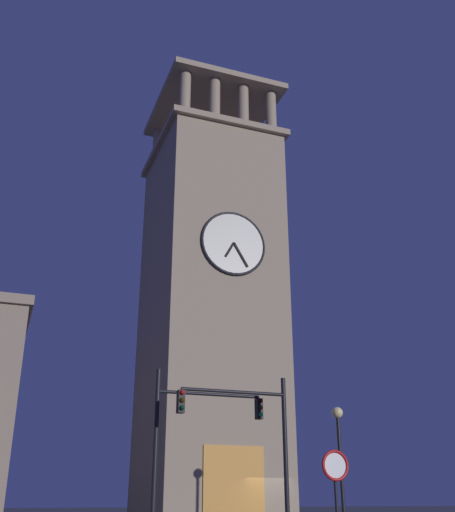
# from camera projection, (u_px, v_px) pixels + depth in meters

# --- Properties ---
(clocktower) EXTENTS (7.66, 8.68, 29.07)m
(clocktower) POSITION_uv_depth(u_px,v_px,m) (209.00, 312.00, 36.97)
(clocktower) COLOR gray
(clocktower) RESTS_ON ground_plane
(traffic_signal_near) EXTENTS (4.03, 0.41, 5.80)m
(traffic_signal_near) POSITION_uv_depth(u_px,v_px,m) (192.00, 430.00, 21.24)
(traffic_signal_near) COLOR black
(traffic_signal_near) RESTS_ON ground_plane
(traffic_signal_mid) EXTENTS (3.96, 0.41, 5.52)m
(traffic_signal_mid) POSITION_uv_depth(u_px,v_px,m) (250.00, 431.00, 20.59)
(traffic_signal_mid) COLOR black
(traffic_signal_mid) RESTS_ON ground_plane
(street_lamp) EXTENTS (0.44, 0.44, 4.91)m
(street_lamp) POSITION_uv_depth(u_px,v_px,m) (339.00, 445.00, 23.66)
(street_lamp) COLOR black
(street_lamp) RESTS_ON ground_plane
(no_horn_sign) EXTENTS (0.78, 0.14, 2.70)m
(no_horn_sign) POSITION_uv_depth(u_px,v_px,m) (336.00, 474.00, 15.60)
(no_horn_sign) COLOR black
(no_horn_sign) RESTS_ON ground_plane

